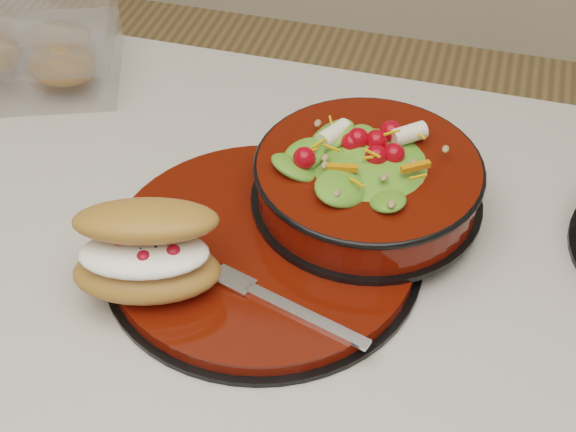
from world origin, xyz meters
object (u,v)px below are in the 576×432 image
(salad_bowl, at_px, (368,173))
(pastry_box, at_px, (22,48))
(croissant, at_px, (147,251))
(fork, at_px, (284,305))
(dinner_plate, at_px, (264,248))

(salad_bowl, xyz_separation_m, pastry_box, (-0.47, 0.13, -0.01))
(salad_bowl, xyz_separation_m, croissant, (-0.17, -0.16, 0.00))
(croissant, height_order, pastry_box, croissant)
(pastry_box, bearing_deg, salad_bowl, -37.35)
(salad_bowl, height_order, fork, salad_bowl)
(dinner_plate, distance_m, croissant, 0.12)
(salad_bowl, distance_m, croissant, 0.24)
(dinner_plate, distance_m, fork, 0.09)
(salad_bowl, height_order, pastry_box, salad_bowl)
(pastry_box, bearing_deg, croissant, -66.39)
(salad_bowl, relative_size, pastry_box, 0.87)
(croissant, bearing_deg, dinner_plate, 26.49)
(dinner_plate, distance_m, pastry_box, 0.44)
(salad_bowl, relative_size, fork, 1.49)
(pastry_box, bearing_deg, dinner_plate, -51.27)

